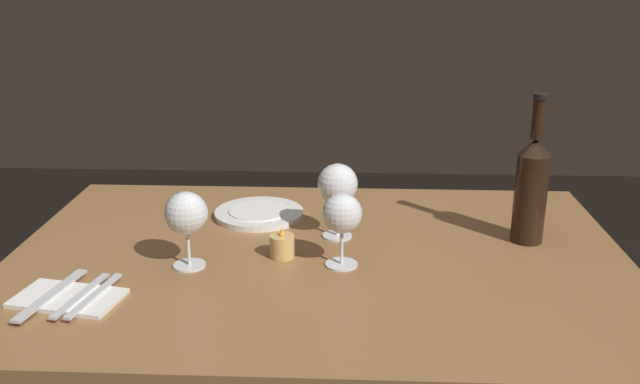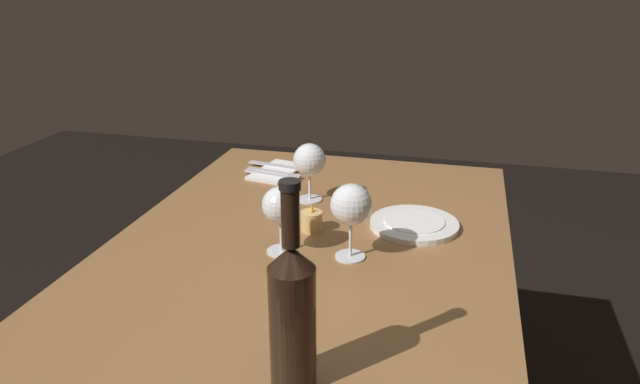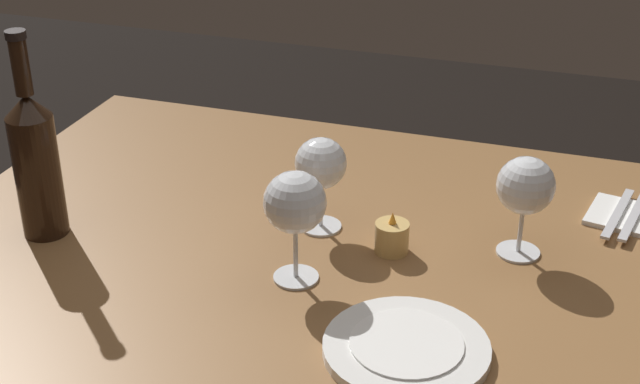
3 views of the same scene
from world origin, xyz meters
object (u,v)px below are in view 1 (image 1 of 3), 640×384
at_px(wine_glass_right, 186,215).
at_px(folded_napkin, 68,298).
at_px(dinner_plate, 259,213).
at_px(fork_inner, 81,295).
at_px(fork_outer, 94,295).
at_px(wine_glass_left, 338,185).
at_px(wine_bottle, 531,187).
at_px(wine_glass_centre, 342,215).
at_px(votive_candle, 282,247).
at_px(table_knife, 51,294).

height_order(wine_glass_right, folded_napkin, wine_glass_right).
distance_m(dinner_plate, fork_inner, 0.52).
bearing_deg(fork_outer, wine_glass_left, -143.02).
relative_size(wine_glass_left, wine_bottle, 0.52).
bearing_deg(wine_glass_centre, fork_outer, 21.38).
relative_size(wine_glass_centre, wine_bottle, 0.47).
xyz_separation_m(votive_candle, fork_outer, (0.32, 0.21, -0.01)).
distance_m(votive_candle, fork_inner, 0.41).
bearing_deg(wine_glass_centre, fork_inner, 20.34).
relative_size(wine_bottle, fork_outer, 1.83).
relative_size(wine_glass_centre, dinner_plate, 0.72).
height_order(wine_glass_left, folded_napkin, wine_glass_left).
bearing_deg(wine_glass_centre, dinner_plate, -53.15).
bearing_deg(fork_outer, wine_bottle, -159.20).
relative_size(wine_glass_left, wine_glass_centre, 1.10).
relative_size(wine_glass_centre, votive_candle, 2.29).
bearing_deg(fork_outer, folded_napkin, 0.00).
bearing_deg(wine_glass_left, table_knife, 32.46).
bearing_deg(wine_glass_right, fork_inner, 43.64).
bearing_deg(wine_bottle, dinner_plate, -11.43).
distance_m(wine_glass_right, folded_napkin, 0.27).
distance_m(wine_glass_left, wine_glass_right, 0.34).
height_order(wine_glass_centre, votive_candle, wine_glass_centre).
relative_size(wine_glass_right, wine_glass_centre, 1.03).
bearing_deg(fork_inner, wine_glass_centre, -159.66).
xyz_separation_m(wine_glass_right, fork_outer, (0.14, 0.16, -0.10)).
xyz_separation_m(dinner_plate, table_knife, (0.32, 0.45, 0.00)).
bearing_deg(dinner_plate, votive_candle, 108.56).
xyz_separation_m(wine_glass_right, wine_glass_centre, (-0.31, -0.02, -0.00)).
distance_m(fork_outer, table_knife, 0.08).
xyz_separation_m(wine_bottle, fork_inner, (0.88, 0.32, -0.11)).
relative_size(votive_candle, folded_napkin, 0.32).
relative_size(wine_glass_right, folded_napkin, 0.76).
relative_size(fork_outer, table_knife, 0.85).
bearing_deg(dinner_plate, fork_outer, 61.44).
bearing_deg(folded_napkin, wine_glass_centre, -160.61).
distance_m(wine_glass_centre, dinner_plate, 0.35).
bearing_deg(wine_bottle, wine_glass_centre, 20.16).
bearing_deg(table_knife, wine_glass_left, -147.54).
xyz_separation_m(wine_bottle, dinner_plate, (0.61, -0.12, -0.12)).
bearing_deg(votive_candle, table_knife, 27.63).
relative_size(wine_bottle, votive_candle, 4.89).
xyz_separation_m(wine_glass_left, folded_napkin, (0.48, 0.33, -0.12)).
bearing_deg(votive_candle, fork_outer, 33.16).
xyz_separation_m(votive_candle, folded_napkin, (0.37, 0.21, -0.02)).
bearing_deg(fork_outer, table_knife, 0.00).
bearing_deg(wine_glass_centre, wine_glass_right, 3.46).
xyz_separation_m(wine_glass_right, votive_candle, (-0.18, -0.05, -0.09)).
xyz_separation_m(folded_napkin, fork_outer, (-0.05, -0.00, 0.01)).
xyz_separation_m(wine_glass_centre, dinner_plate, (0.20, -0.27, -0.10)).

